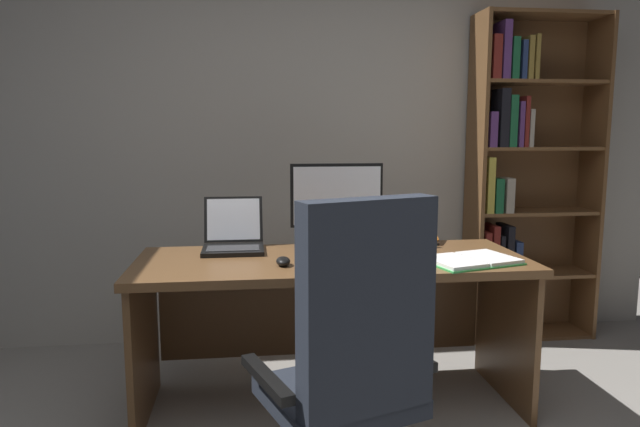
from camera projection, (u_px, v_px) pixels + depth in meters
name	position (u px, v px, depth m)	size (l,w,h in m)	color
wall_back	(297.00, 131.00, 3.66)	(4.87, 0.12, 2.70)	#B2ADA3
desk	(329.00, 293.00, 2.83)	(1.86, 0.72, 0.75)	brown
bookshelf	(519.00, 183.00, 3.66)	(0.82, 0.29, 2.07)	brown
office_chair	(351.00, 381.00, 2.00)	(0.70, 0.62, 1.14)	black
monitor	(337.00, 205.00, 2.93)	(0.48, 0.16, 0.44)	black
laptop	(233.00, 239.00, 2.90)	(0.30, 0.34, 0.26)	black
keyboard	(349.00, 261.00, 2.60)	(0.42, 0.15, 0.02)	black
computer_mouse	(283.00, 261.00, 2.57)	(0.06, 0.10, 0.04)	black
reading_stand_with_book	(411.00, 230.00, 3.06)	(0.26, 0.26, 0.16)	black
open_binder	(471.00, 260.00, 2.62)	(0.46, 0.38, 0.02)	green
notepad	(405.00, 255.00, 2.77)	(0.15, 0.21, 0.01)	white
pen	(409.00, 253.00, 2.77)	(0.01, 0.01, 0.14)	navy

